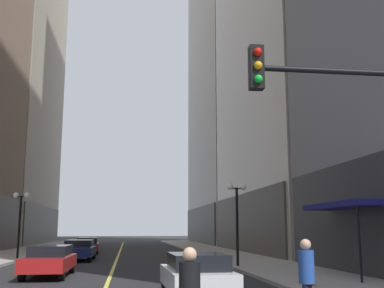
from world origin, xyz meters
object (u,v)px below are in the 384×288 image
(car_red, at_px, (50,260))
(street_lamp_left_far, at_px, (20,210))
(traffic_light_near_right, at_px, (363,142))
(pedestrian_in_blue_hoodie, at_px, (307,275))
(street_lamp_right_mid, at_px, (237,205))
(car_maroon, at_px, (87,245))
(car_white, at_px, (197,274))
(car_navy, at_px, (79,249))
(fire_hydrant_right, at_px, (310,278))

(car_red, height_order, street_lamp_left_far, street_lamp_left_far)
(car_red, height_order, traffic_light_near_right, traffic_light_near_right)
(pedestrian_in_blue_hoodie, height_order, street_lamp_right_mid, street_lamp_right_mid)
(car_maroon, distance_m, street_lamp_left_far, 8.86)
(car_white, bearing_deg, car_maroon, 101.49)
(traffic_light_near_right, bearing_deg, street_lamp_right_mid, 86.22)
(car_navy, relative_size, traffic_light_near_right, 0.82)
(car_navy, distance_m, street_lamp_right_mid, 11.96)
(car_white, height_order, pedestrian_in_blue_hoodie, pedestrian_in_blue_hoodie)
(car_maroon, bearing_deg, pedestrian_in_blue_hoodie, -76.80)
(traffic_light_near_right, height_order, street_lamp_right_mid, traffic_light_near_right)
(car_red, relative_size, street_lamp_left_far, 1.06)
(car_maroon, relative_size, street_lamp_left_far, 1.01)
(street_lamp_left_far, bearing_deg, traffic_light_near_right, -63.97)
(car_navy, relative_size, street_lamp_left_far, 1.05)
(street_lamp_left_far, xyz_separation_m, fire_hydrant_right, (13.30, -16.90, -2.86))
(car_maroon, bearing_deg, street_lamp_right_mid, -60.31)
(fire_hydrant_right, bearing_deg, traffic_light_near_right, -102.21)
(street_lamp_left_far, distance_m, street_lamp_right_mid, 15.18)
(street_lamp_right_mid, bearing_deg, car_red, -161.08)
(car_red, bearing_deg, pedestrian_in_blue_hoodie, -58.25)
(car_white, distance_m, car_maroon, 26.74)
(car_white, xyz_separation_m, car_red, (-5.35, 7.39, 0.00))
(car_maroon, xyz_separation_m, traffic_light_near_right, (7.92, -31.63, 3.02))
(car_white, distance_m, fire_hydrant_right, 4.50)
(street_lamp_left_far, bearing_deg, street_lamp_right_mid, -32.52)
(traffic_light_near_right, relative_size, street_lamp_right_mid, 1.28)
(car_white, relative_size, traffic_light_near_right, 0.74)
(car_red, height_order, fire_hydrant_right, car_red)
(car_red, height_order, car_maroon, same)
(car_red, xyz_separation_m, traffic_light_near_right, (7.94, -12.81, 3.02))
(fire_hydrant_right, bearing_deg, car_red, 149.22)
(car_navy, distance_m, car_maroon, 8.07)
(car_white, xyz_separation_m, fire_hydrant_right, (4.14, 1.73, -0.32))
(car_white, xyz_separation_m, pedestrian_in_blue_hoodie, (1.79, -4.15, 0.35))
(traffic_light_near_right, height_order, street_lamp_left_far, traffic_light_near_right)
(car_red, bearing_deg, traffic_light_near_right, -58.21)
(car_navy, bearing_deg, car_red, -90.89)
(car_white, distance_m, traffic_light_near_right, 6.73)
(traffic_light_near_right, bearing_deg, car_navy, 108.26)
(street_lamp_left_far, height_order, fire_hydrant_right, street_lamp_left_far)
(car_red, bearing_deg, fire_hydrant_right, -30.78)
(car_red, xyz_separation_m, street_lamp_left_far, (-3.81, 11.24, 2.54))
(street_lamp_left_far, xyz_separation_m, street_lamp_right_mid, (12.80, -8.16, 0.00))
(car_red, distance_m, street_lamp_left_far, 12.14)
(traffic_light_near_right, distance_m, street_lamp_left_far, 26.78)
(car_red, bearing_deg, street_lamp_left_far, 108.72)
(car_maroon, distance_m, street_lamp_right_mid, 18.29)
(car_white, distance_m, car_red, 9.12)
(street_lamp_right_mid, bearing_deg, fire_hydrant_right, -86.72)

